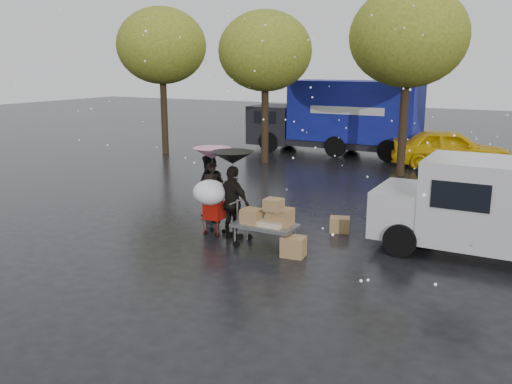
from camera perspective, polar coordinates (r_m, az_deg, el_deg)
The scene contains 14 objects.
ground at distance 13.99m, azimuth -5.33°, elevation -4.45°, with size 90.00×90.00×0.00m, color black.
person_pink at distance 14.84m, azimuth -4.58°, elevation -0.01°, with size 0.62×0.40×1.69m, color black.
person_middle at distance 14.93m, azimuth -4.90°, elevation 0.39°, with size 0.90×0.70×1.86m, color black.
person_black at distance 13.34m, azimuth -2.44°, elevation -1.16°, with size 1.09×0.45×1.85m, color black.
umbrella_pink at distance 14.63m, azimuth -4.65°, elevation 4.06°, with size 1.03×1.03×2.07m.
umbrella_black at distance 13.10m, azimuth -2.48°, elevation 3.62°, with size 1.06×1.06×2.21m.
vendor_cart at distance 12.68m, azimuth 1.26°, elevation -2.85°, with size 1.52×0.80×1.27m.
shopping_cart at distance 13.54m, azimuth -4.81°, elevation -0.37°, with size 0.84×0.84×1.46m.
white_van at distance 13.16m, azimuth 23.84°, elevation -1.46°, with size 4.91×2.18×2.20m.
blue_truck at distance 26.66m, azimuth 8.64°, elevation 7.79°, with size 8.30×2.60×3.50m.
box_ground_near at distance 12.33m, azimuth 3.96°, elevation -5.75°, with size 0.52×0.42×0.47m, color olive.
box_ground_far at distance 14.24m, azimuth 8.80°, elevation -3.41°, with size 0.50×0.39×0.39m, color olive.
yellow_taxi at distance 24.10m, azimuth 19.80°, elevation 4.31°, with size 1.92×4.76×1.62m, color yellow.
tree_row at distance 22.50m, azimuth 8.10°, elevation 15.14°, with size 21.60×4.40×7.12m.
Camera 1 is at (7.46, -11.05, 4.26)m, focal length 38.00 mm.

